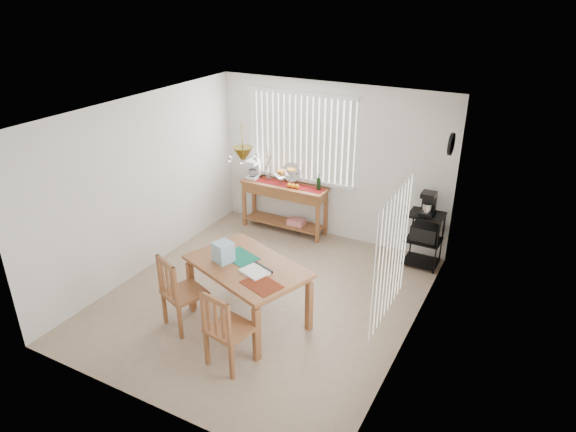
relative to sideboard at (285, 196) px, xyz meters
The scene contains 10 objects.
ground 2.24m from the sideboard, 69.78° to the right, with size 4.00×4.50×0.01m, color tan.
room_shell 2.38m from the sideboard, 69.57° to the right, with size 4.20×4.70×2.70m.
sideboard is the anchor object (origin of this frame).
sideboard_items 0.43m from the sideboard, behind, with size 1.45×0.36×0.66m.
wire_cart 2.45m from the sideboard, ahead, with size 0.51×0.41×0.87m.
cart_items 2.47m from the sideboard, ahead, with size 0.20×0.24×0.36m.
dining_table 2.64m from the sideboard, 71.90° to the right, with size 1.74×1.42×0.80m.
table_items 2.67m from the sideboard, 76.11° to the right, with size 1.12×0.89×0.26m.
chair_left 3.04m from the sideboard, 86.75° to the right, with size 0.60×0.60×1.01m.
chair_right 3.54m from the sideboard, 72.09° to the right, with size 0.53×0.53×0.99m.
Camera 1 is at (3.12, -5.13, 4.03)m, focal length 32.00 mm.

